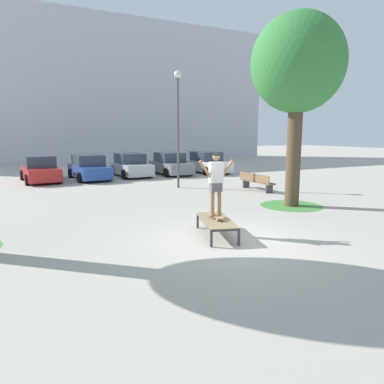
{
  "coord_description": "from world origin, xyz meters",
  "views": [
    {
      "loc": [
        -4.93,
        -7.74,
        2.76
      ],
      "look_at": [
        -0.14,
        1.94,
        1.0
      ],
      "focal_mm": 33.48,
      "sensor_mm": 36.0,
      "label": 1
    }
  ],
  "objects_px": {
    "park_bench": "(256,181)",
    "car_blue": "(89,168)",
    "skater": "(216,180)",
    "car_grey": "(170,164)",
    "skate_box": "(217,221)",
    "tree_near_right": "(298,66)",
    "skateboard": "(216,216)",
    "light_post": "(178,112)",
    "car_silver": "(130,166)",
    "car_white": "(207,163)",
    "car_red": "(40,170)"
  },
  "relations": [
    {
      "from": "skateboard",
      "to": "car_red",
      "type": "xyz_separation_m",
      "value": [
        -3.55,
        14.25,
        0.15
      ]
    },
    {
      "from": "car_blue",
      "to": "skater",
      "type": "bearing_deg",
      "value": -86.74
    },
    {
      "from": "car_red",
      "to": "park_bench",
      "type": "height_order",
      "value": "car_red"
    },
    {
      "from": "car_silver",
      "to": "park_bench",
      "type": "distance_m",
      "value": 9.34
    },
    {
      "from": "skater",
      "to": "car_white",
      "type": "height_order",
      "value": "skater"
    },
    {
      "from": "skate_box",
      "to": "car_silver",
      "type": "relative_size",
      "value": 0.48
    },
    {
      "from": "skateboard",
      "to": "skate_box",
      "type": "bearing_deg",
      "value": -106.73
    },
    {
      "from": "car_red",
      "to": "car_blue",
      "type": "distance_m",
      "value": 2.76
    },
    {
      "from": "car_grey",
      "to": "tree_near_right",
      "type": "bearing_deg",
      "value": -90.09
    },
    {
      "from": "car_red",
      "to": "car_white",
      "type": "distance_m",
      "value": 10.99
    },
    {
      "from": "car_silver",
      "to": "car_white",
      "type": "distance_m",
      "value": 5.51
    },
    {
      "from": "car_grey",
      "to": "skate_box",
      "type": "bearing_deg",
      "value": -108.18
    },
    {
      "from": "skater",
      "to": "park_bench",
      "type": "xyz_separation_m",
      "value": [
        5.77,
        5.97,
        -1.08
      ]
    },
    {
      "from": "car_silver",
      "to": "light_post",
      "type": "bearing_deg",
      "value": -83.1
    },
    {
      "from": "skate_box",
      "to": "tree_near_right",
      "type": "relative_size",
      "value": 0.29
    },
    {
      "from": "skateboard",
      "to": "tree_near_right",
      "type": "distance_m",
      "value": 6.98
    },
    {
      "from": "skate_box",
      "to": "tree_near_right",
      "type": "xyz_separation_m",
      "value": [
        4.71,
        2.31,
        4.8
      ]
    },
    {
      "from": "skateboard",
      "to": "skater",
      "type": "bearing_deg",
      "value": 80.36
    },
    {
      "from": "skater",
      "to": "car_grey",
      "type": "bearing_deg",
      "value": 71.81
    },
    {
      "from": "tree_near_right",
      "to": "car_silver",
      "type": "xyz_separation_m",
      "value": [
        -2.73,
        12.28,
        -4.53
      ]
    },
    {
      "from": "car_red",
      "to": "park_bench",
      "type": "distance_m",
      "value": 12.46
    },
    {
      "from": "tree_near_right",
      "to": "car_blue",
      "type": "xyz_separation_m",
      "value": [
        -5.48,
        11.8,
        -4.53
      ]
    },
    {
      "from": "tree_near_right",
      "to": "car_white",
      "type": "relative_size",
      "value": 1.67
    },
    {
      "from": "park_bench",
      "to": "light_post",
      "type": "relative_size",
      "value": 0.41
    },
    {
      "from": "light_post",
      "to": "car_white",
      "type": "bearing_deg",
      "value": 49.76
    },
    {
      "from": "car_grey",
      "to": "park_bench",
      "type": "bearing_deg",
      "value": -82.7
    },
    {
      "from": "car_grey",
      "to": "light_post",
      "type": "distance_m",
      "value": 6.93
    },
    {
      "from": "skateboard",
      "to": "light_post",
      "type": "xyz_separation_m",
      "value": [
        2.68,
        8.47,
        3.29
      ]
    },
    {
      "from": "car_red",
      "to": "car_grey",
      "type": "height_order",
      "value": "same"
    },
    {
      "from": "skateboard",
      "to": "car_grey",
      "type": "distance_m",
      "value": 15.06
    },
    {
      "from": "park_bench",
      "to": "car_blue",
      "type": "bearing_deg",
      "value": 129.22
    },
    {
      "from": "skater",
      "to": "tree_near_right",
      "type": "xyz_separation_m",
      "value": [
        4.68,
        2.21,
        3.69
      ]
    },
    {
      "from": "car_red",
      "to": "park_bench",
      "type": "bearing_deg",
      "value": -41.63
    },
    {
      "from": "car_grey",
      "to": "park_bench",
      "type": "relative_size",
      "value": 1.75
    },
    {
      "from": "car_blue",
      "to": "park_bench",
      "type": "xyz_separation_m",
      "value": [
        6.57,
        -8.04,
        -0.24
      ]
    },
    {
      "from": "skateboard",
      "to": "car_red",
      "type": "distance_m",
      "value": 14.68
    },
    {
      "from": "car_grey",
      "to": "car_red",
      "type": "bearing_deg",
      "value": -179.6
    },
    {
      "from": "tree_near_right",
      "to": "car_red",
      "type": "height_order",
      "value": "tree_near_right"
    },
    {
      "from": "skateboard",
      "to": "car_white",
      "type": "distance_m",
      "value": 15.94
    },
    {
      "from": "skate_box",
      "to": "park_bench",
      "type": "xyz_separation_m",
      "value": [
        5.8,
        6.07,
        0.03
      ]
    },
    {
      "from": "car_red",
      "to": "car_grey",
      "type": "distance_m",
      "value": 8.25
    },
    {
      "from": "skateboard",
      "to": "car_white",
      "type": "xyz_separation_m",
      "value": [
        7.45,
        14.1,
        0.15
      ]
    },
    {
      "from": "skate_box",
      "to": "car_blue",
      "type": "xyz_separation_m",
      "value": [
        -0.77,
        14.11,
        0.28
      ]
    },
    {
      "from": "tree_near_right",
      "to": "car_silver",
      "type": "distance_m",
      "value": 13.37
    },
    {
      "from": "skater",
      "to": "park_bench",
      "type": "distance_m",
      "value": 8.37
    },
    {
      "from": "skateboard",
      "to": "car_silver",
      "type": "distance_m",
      "value": 14.62
    },
    {
      "from": "car_grey",
      "to": "car_white",
      "type": "distance_m",
      "value": 2.75
    },
    {
      "from": "tree_near_right",
      "to": "car_red",
      "type": "relative_size",
      "value": 1.65
    },
    {
      "from": "car_blue",
      "to": "park_bench",
      "type": "distance_m",
      "value": 10.39
    },
    {
      "from": "car_white",
      "to": "light_post",
      "type": "relative_size",
      "value": 0.73
    }
  ]
}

